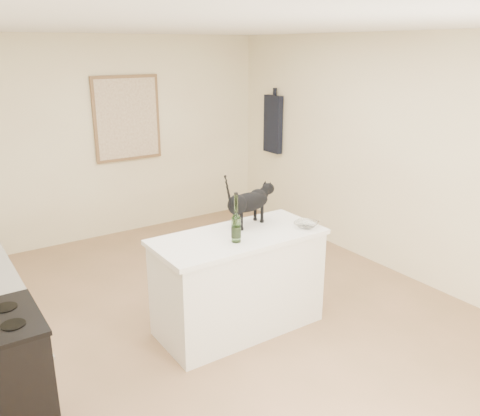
# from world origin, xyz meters

# --- Properties ---
(floor) EXTENTS (5.50, 5.50, 0.00)m
(floor) POSITION_xyz_m (0.00, 0.00, 0.00)
(floor) COLOR #A37856
(floor) RESTS_ON ground
(ceiling) EXTENTS (5.50, 5.50, 0.00)m
(ceiling) POSITION_xyz_m (0.00, 0.00, 2.60)
(ceiling) COLOR white
(ceiling) RESTS_ON ground
(wall_back) EXTENTS (4.50, 0.00, 4.50)m
(wall_back) POSITION_xyz_m (0.00, 2.75, 1.30)
(wall_back) COLOR #F5EBBD
(wall_back) RESTS_ON ground
(wall_right) EXTENTS (0.00, 5.50, 5.50)m
(wall_right) POSITION_xyz_m (2.25, 0.00, 1.30)
(wall_right) COLOR #F5EBBD
(wall_right) RESTS_ON ground
(island_base) EXTENTS (1.44, 0.67, 0.86)m
(island_base) POSITION_xyz_m (0.10, -0.20, 0.43)
(island_base) COLOR white
(island_base) RESTS_ON floor
(island_top) EXTENTS (1.50, 0.70, 0.04)m
(island_top) POSITION_xyz_m (0.10, -0.20, 0.88)
(island_top) COLOR white
(island_top) RESTS_ON island_base
(artwork_frame) EXTENTS (0.90, 0.03, 1.10)m
(artwork_frame) POSITION_xyz_m (0.30, 2.72, 1.55)
(artwork_frame) COLOR brown
(artwork_frame) RESTS_ON wall_back
(artwork_canvas) EXTENTS (0.82, 0.00, 1.02)m
(artwork_canvas) POSITION_xyz_m (0.30, 2.70, 1.55)
(artwork_canvas) COLOR beige
(artwork_canvas) RESTS_ON wall_back
(hanging_garment) EXTENTS (0.08, 0.34, 0.80)m
(hanging_garment) POSITION_xyz_m (2.19, 2.05, 1.40)
(hanging_garment) COLOR black
(hanging_garment) RESTS_ON wall_right
(black_cat) EXTENTS (0.58, 0.29, 0.39)m
(black_cat) POSITION_xyz_m (0.30, -0.05, 1.09)
(black_cat) COLOR black
(black_cat) RESTS_ON island_top
(wine_bottle) EXTENTS (0.10, 0.10, 0.37)m
(wine_bottle) POSITION_xyz_m (-0.01, -0.32, 1.09)
(wine_bottle) COLOR #336026
(wine_bottle) RESTS_ON island_top
(glass_bowl) EXTENTS (0.28, 0.28, 0.05)m
(glass_bowl) POSITION_xyz_m (0.71, -0.39, 0.93)
(glass_bowl) COLOR silver
(glass_bowl) RESTS_ON island_top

